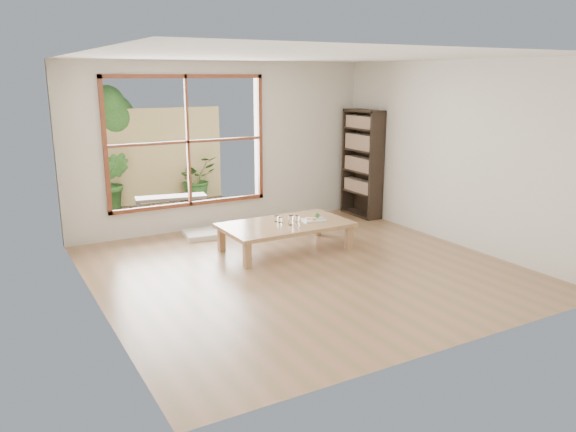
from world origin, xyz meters
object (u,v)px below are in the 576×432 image
(low_table, at_px, (286,226))
(garden_bench, at_px, (171,200))
(food_tray, at_px, (315,219))
(bookshelf, at_px, (362,163))

(low_table, bearing_deg, garden_bench, 107.96)
(food_tray, bearing_deg, bookshelf, 46.09)
(bookshelf, bearing_deg, food_tray, -145.30)
(food_tray, distance_m, garden_bench, 2.85)
(food_tray, bearing_deg, garden_bench, 127.90)
(low_table, distance_m, garden_bench, 2.62)
(bookshelf, height_order, food_tray, bookshelf)
(bookshelf, relative_size, food_tray, 5.28)
(low_table, relative_size, garden_bench, 1.46)
(bookshelf, relative_size, garden_bench, 1.50)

